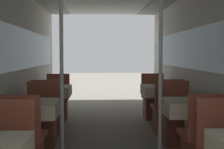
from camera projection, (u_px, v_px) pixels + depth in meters
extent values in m
cube|color=silver|center=(3.00, 66.00, 3.94)|extent=(0.05, 8.35, 2.29)
cube|color=#8CB2C6|center=(4.00, 48.00, 3.92)|extent=(0.03, 7.68, 0.64)
cube|color=silver|center=(215.00, 66.00, 4.07)|extent=(0.05, 8.35, 2.29)
cube|color=#8CB2C6|center=(214.00, 48.00, 4.05)|extent=(0.03, 7.68, 0.64)
cube|color=#9E4C38|center=(9.00, 124.00, 2.78)|extent=(0.46, 0.04, 0.45)
cylinder|color=#B7B7BC|center=(33.00, 131.00, 3.82)|extent=(0.10, 0.10, 0.69)
cube|color=#93704C|center=(32.00, 102.00, 3.80)|extent=(0.59, 0.59, 0.02)
cube|color=beige|center=(33.00, 109.00, 3.80)|extent=(0.63, 0.63, 0.18)
cube|color=#9E4C38|center=(22.00, 137.00, 3.27)|extent=(0.46, 0.46, 0.05)
cube|color=#9E4C38|center=(17.00, 118.00, 3.04)|extent=(0.46, 0.04, 0.45)
cube|color=brown|center=(41.00, 132.00, 4.38)|extent=(0.39, 0.39, 0.40)
cube|color=#9E4C38|center=(41.00, 116.00, 4.36)|extent=(0.46, 0.46, 0.05)
cube|color=#9E4C38|center=(43.00, 97.00, 4.56)|extent=(0.46, 0.04, 0.45)
cylinder|color=silver|center=(62.00, 67.00, 3.79)|extent=(0.05, 0.05, 2.29)
cylinder|color=#4C4C51|center=(53.00, 126.00, 5.62)|extent=(0.29, 0.29, 0.01)
cylinder|color=#B7B7BC|center=(53.00, 106.00, 5.60)|extent=(0.10, 0.10, 0.69)
cube|color=#93704C|center=(53.00, 87.00, 5.58)|extent=(0.59, 0.59, 0.02)
cube|color=beige|center=(53.00, 91.00, 5.58)|extent=(0.63, 0.63, 0.18)
cube|color=brown|center=(49.00, 122.00, 5.06)|extent=(0.39, 0.39, 0.40)
cube|color=#9E4C38|center=(48.00, 108.00, 5.05)|extent=(0.46, 0.46, 0.05)
cube|color=#9E4C38|center=(46.00, 94.00, 4.82)|extent=(0.46, 0.04, 0.45)
cube|color=brown|center=(57.00, 109.00, 6.16)|extent=(0.39, 0.39, 0.40)
cube|color=#9E4C38|center=(57.00, 98.00, 6.14)|extent=(0.46, 0.46, 0.05)
cube|color=#9E4C38|center=(58.00, 85.00, 6.33)|extent=(0.46, 0.04, 0.45)
cube|color=#9E4C38|center=(221.00, 122.00, 2.87)|extent=(0.46, 0.04, 0.45)
cylinder|color=#B7B7BC|center=(188.00, 129.00, 3.92)|extent=(0.10, 0.10, 0.69)
cube|color=#93704C|center=(189.00, 101.00, 3.89)|extent=(0.59, 0.59, 0.02)
cube|color=beige|center=(188.00, 107.00, 3.90)|extent=(0.63, 0.63, 0.18)
cube|color=#9E4C38|center=(203.00, 135.00, 3.36)|extent=(0.46, 0.46, 0.05)
cube|color=#9E4C38|center=(211.00, 116.00, 3.14)|extent=(0.46, 0.04, 0.45)
cube|color=brown|center=(177.00, 130.00, 4.47)|extent=(0.39, 0.39, 0.40)
cube|color=#9E4C38|center=(177.00, 115.00, 4.46)|extent=(0.46, 0.46, 0.05)
cube|color=#9E4C38|center=(174.00, 96.00, 4.65)|extent=(0.46, 0.04, 0.45)
cylinder|color=silver|center=(161.00, 66.00, 3.85)|extent=(0.05, 0.05, 2.29)
cylinder|color=#4C4C51|center=(159.00, 124.00, 5.72)|extent=(0.29, 0.29, 0.01)
cylinder|color=#B7B7BC|center=(160.00, 105.00, 5.69)|extent=(0.10, 0.10, 0.69)
cube|color=#93704C|center=(160.00, 86.00, 5.67)|extent=(0.59, 0.59, 0.02)
cube|color=beige|center=(160.00, 91.00, 5.67)|extent=(0.63, 0.63, 0.18)
cube|color=brown|center=(166.00, 120.00, 5.16)|extent=(0.39, 0.39, 0.40)
cube|color=#9E4C38|center=(166.00, 107.00, 5.14)|extent=(0.46, 0.46, 0.05)
cube|color=#9E4C38|center=(169.00, 93.00, 4.92)|extent=(0.46, 0.04, 0.45)
cube|color=brown|center=(154.00, 109.00, 6.25)|extent=(0.39, 0.39, 0.40)
cube|color=#9E4C38|center=(154.00, 97.00, 6.23)|extent=(0.46, 0.46, 0.05)
cube|color=#9E4C38|center=(152.00, 84.00, 6.43)|extent=(0.46, 0.04, 0.45)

